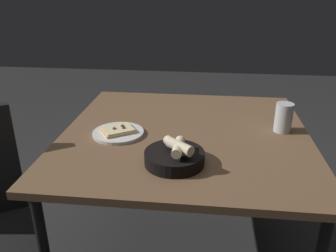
# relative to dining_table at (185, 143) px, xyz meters

# --- Properties ---
(dining_table) EXTENTS (1.09, 1.09, 0.75)m
(dining_table) POSITION_rel_dining_table_xyz_m (0.00, 0.00, 0.00)
(dining_table) COLOR brown
(dining_table) RESTS_ON ground
(pizza_plate) EXTENTS (0.23, 0.23, 0.04)m
(pizza_plate) POSITION_rel_dining_table_xyz_m (-0.29, -0.06, 0.07)
(pizza_plate) COLOR white
(pizza_plate) RESTS_ON dining_table
(bread_basket) EXTENTS (0.22, 0.22, 0.11)m
(bread_basket) POSITION_rel_dining_table_xyz_m (-0.02, -0.30, 0.09)
(bread_basket) COLOR black
(bread_basket) RESTS_ON dining_table
(beer_glass) EXTENTS (0.08, 0.08, 0.13)m
(beer_glass) POSITION_rel_dining_table_xyz_m (0.43, 0.06, 0.11)
(beer_glass) COLOR silver
(beer_glass) RESTS_ON dining_table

